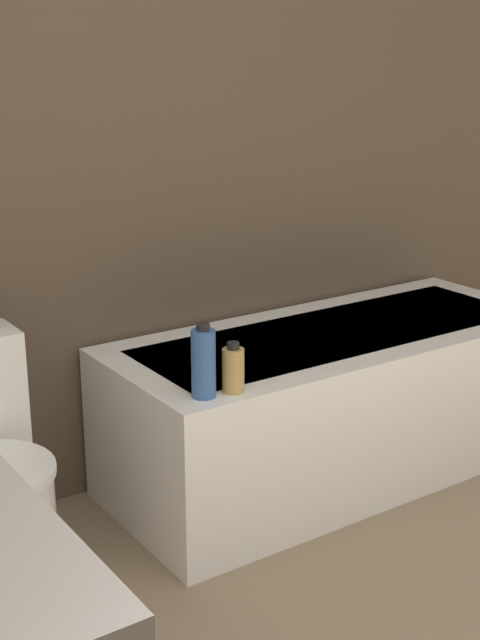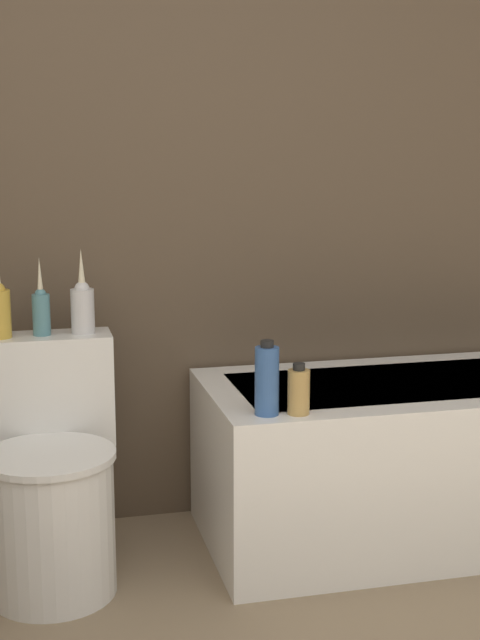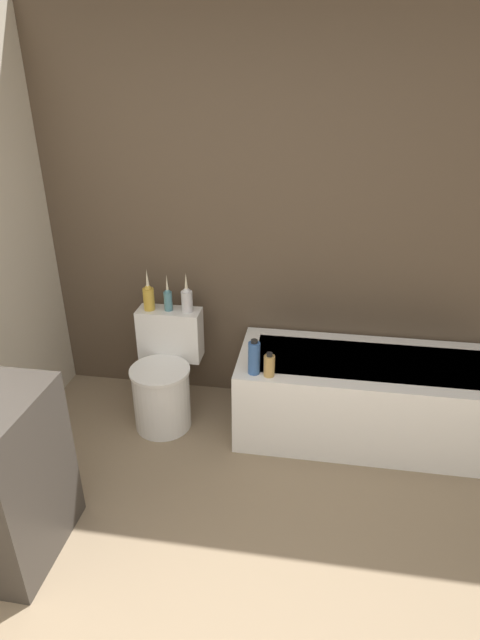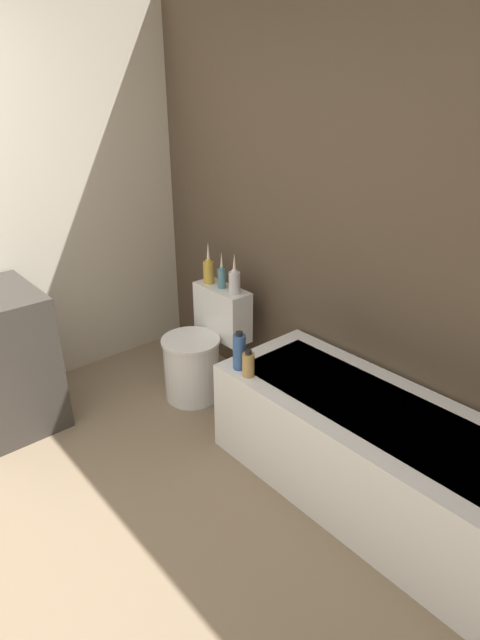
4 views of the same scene
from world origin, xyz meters
The scene contains 8 objects.
wall_back_tiled centered at (0.00, 2.39, 1.30)m, with size 6.40×0.06×2.60m.
bathtub centered at (0.66, 2.00, 0.27)m, with size 1.67×0.68×0.54m.
toilet centered at (-0.68, 1.95, 0.32)m, with size 0.43×0.55×0.73m.
vase_gold centered at (-0.80, 2.13, 0.82)m, with size 0.07×0.07×0.28m.
vase_silver centered at (-0.68, 2.14, 0.81)m, with size 0.06×0.06×0.25m.
vase_bronze centered at (-0.55, 2.14, 0.82)m, with size 0.07×0.07×0.27m.
shampoo_bottle_tall centered at (-0.05, 1.75, 0.65)m, with size 0.07×0.07×0.22m.
shampoo_bottle_short centered at (0.04, 1.73, 0.61)m, with size 0.07×0.07×0.15m.
Camera 3 is at (0.26, -0.75, 2.11)m, focal length 28.00 mm.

